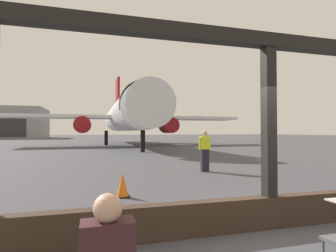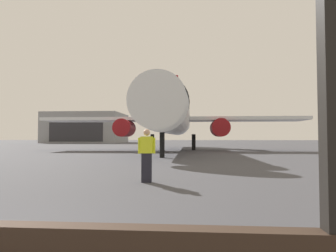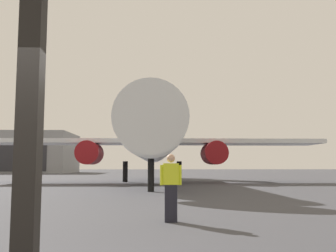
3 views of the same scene
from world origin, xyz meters
TOP-DOWN VIEW (x-y plane):
  - ground_plane at (0.00, 40.00)m, footprint 220.00×220.00m
  - airplane at (0.94, 29.20)m, footprint 28.97×30.04m
  - ground_crew_worker at (1.56, 6.51)m, footprint 0.56×0.22m
  - distant_hangar at (-25.64, 75.93)m, footprint 19.78×15.99m

SIDE VIEW (x-z plane):
  - ground_plane at x=0.00m, z-range 0.00..0.00m
  - ground_crew_worker at x=1.56m, z-range 0.03..1.77m
  - airplane at x=0.94m, z-range -1.60..9.14m
  - distant_hangar at x=-25.64m, z-range 0.00..8.03m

